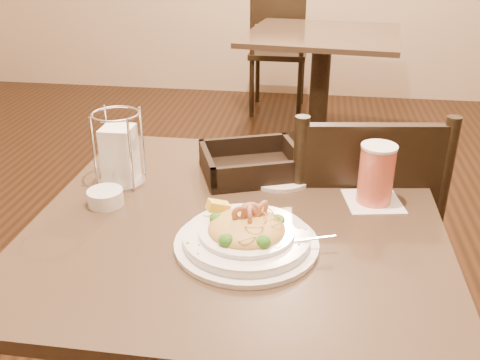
# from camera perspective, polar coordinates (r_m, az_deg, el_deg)

# --- Properties ---
(main_table) EXTENTS (0.90, 0.90, 0.75)m
(main_table) POSITION_cam_1_polar(r_m,az_deg,el_deg) (1.34, -0.13, -12.66)
(main_table) COLOR black
(main_table) RESTS_ON ground
(background_table) EXTENTS (1.00, 1.00, 0.75)m
(background_table) POSITION_cam_1_polar(r_m,az_deg,el_deg) (3.42, 8.58, 11.40)
(background_table) COLOR black
(background_table) RESTS_ON ground
(dining_chair_near) EXTENTS (0.47, 0.47, 0.93)m
(dining_chair_near) POSITION_cam_1_polar(r_m,az_deg,el_deg) (1.61, 11.87, -6.52)
(dining_chair_near) COLOR black
(dining_chair_near) RESTS_ON ground
(dining_chair_far) EXTENTS (0.42, 0.42, 0.93)m
(dining_chair_far) POSITION_cam_1_polar(r_m,az_deg,el_deg) (4.13, 4.09, 13.88)
(dining_chair_far) COLOR black
(dining_chair_far) RESTS_ON ground
(pasta_bowl) EXTENTS (0.33, 0.30, 0.09)m
(pasta_bowl) POSITION_cam_1_polar(r_m,az_deg,el_deg) (1.09, 0.70, -5.83)
(pasta_bowl) COLOR white
(pasta_bowl) RESTS_ON main_table
(drink_glass) EXTENTS (0.15, 0.15, 0.14)m
(drink_glass) POSITION_cam_1_polar(r_m,az_deg,el_deg) (1.27, 14.32, 0.56)
(drink_glass) COLOR white
(drink_glass) RESTS_ON main_table
(bread_basket) EXTENTS (0.30, 0.28, 0.07)m
(bread_basket) POSITION_cam_1_polar(r_m,az_deg,el_deg) (1.40, 1.22, 1.54)
(bread_basket) COLOR black
(bread_basket) RESTS_ON main_table
(napkin_caddy) EXTENTS (0.12, 0.12, 0.19)m
(napkin_caddy) POSITION_cam_1_polar(r_m,az_deg,el_deg) (1.36, -12.72, 2.82)
(napkin_caddy) COLOR silver
(napkin_caddy) RESTS_ON main_table
(side_plate) EXTENTS (0.17, 0.17, 0.01)m
(side_plate) POSITION_cam_1_polar(r_m,az_deg,el_deg) (1.38, 4.18, 0.34)
(side_plate) COLOR white
(side_plate) RESTS_ON main_table
(butter_ramekin) EXTENTS (0.10, 0.10, 0.04)m
(butter_ramekin) POSITION_cam_1_polar(r_m,az_deg,el_deg) (1.29, -14.16, -1.81)
(butter_ramekin) COLOR white
(butter_ramekin) RESTS_ON main_table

